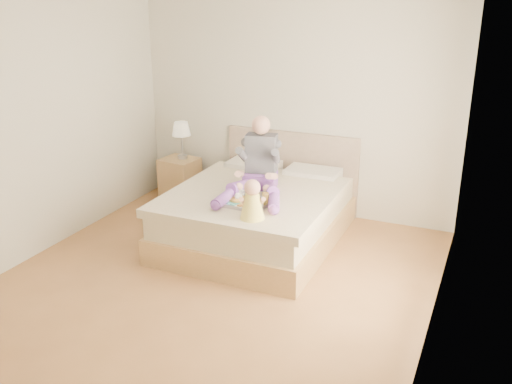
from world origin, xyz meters
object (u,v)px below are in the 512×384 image
at_px(nightstand, 180,179).
at_px(adult, 258,170).
at_px(tray, 246,201).
at_px(baby, 252,203).
at_px(bed, 260,211).

xyz_separation_m(nightstand, adult, (1.51, -0.88, 0.57)).
height_order(nightstand, tray, tray).
height_order(adult, baby, adult).
distance_m(adult, baby, 0.77).
relative_size(tray, baby, 1.27).
xyz_separation_m(nightstand, tray, (1.56, -1.28, 0.37)).
bearing_deg(tray, adult, 99.06).
xyz_separation_m(bed, adult, (0.03, -0.14, 0.53)).
relative_size(nightstand, baby, 1.41).
bearing_deg(baby, adult, 85.26).
bearing_deg(bed, adult, -76.57).
distance_m(bed, baby, 1.01).
relative_size(adult, baby, 2.67).
relative_size(bed, tray, 4.43).
bearing_deg(baby, tray, 99.32).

